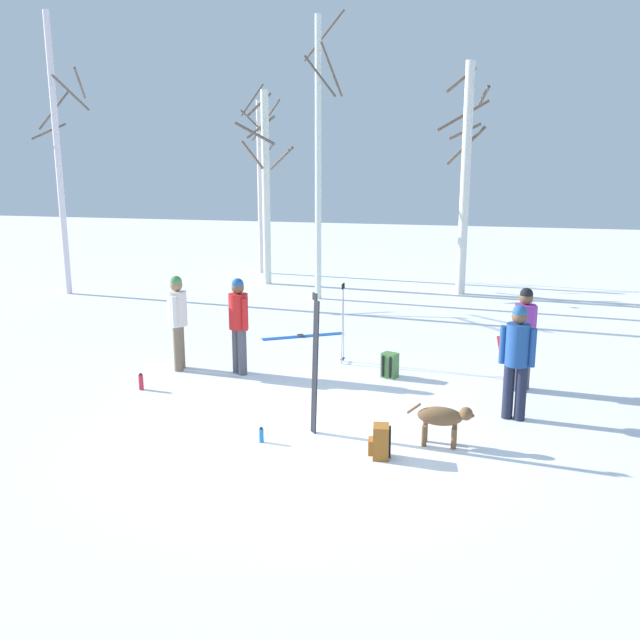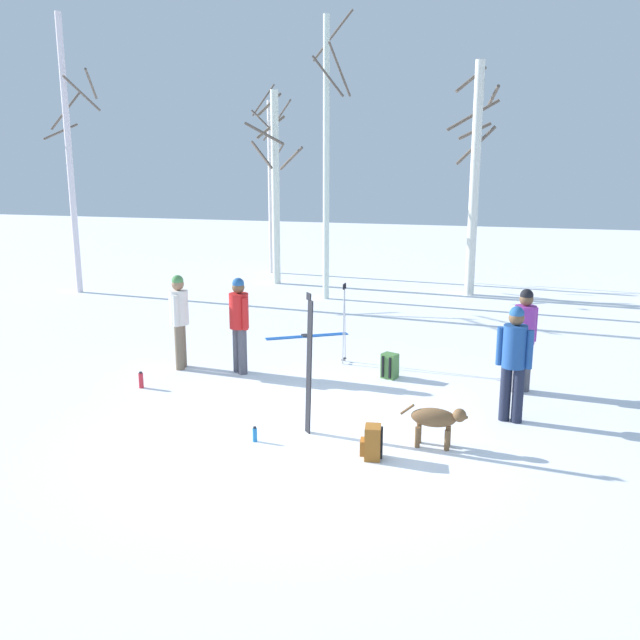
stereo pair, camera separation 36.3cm
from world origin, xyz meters
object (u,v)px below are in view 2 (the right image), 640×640
Objects in this scene: ski_pair_lying_1 at (507,350)px; birch_tree_3 at (327,156)px; birch_tree_0 at (70,153)px; birch_tree_4 at (475,175)px; person_3 at (514,356)px; dog at (437,419)px; ski_poles_0 at (344,321)px; ski_pair_planted_0 at (309,365)px; birch_tree_1 at (271,182)px; water_bottle_1 at (255,435)px; water_bottle_0 at (141,380)px; backpack_2 at (372,443)px; person_1 at (239,319)px; ski_pair_lying_0 at (307,336)px; person_0 at (524,334)px; person_2 at (179,316)px; backpack_1 at (390,366)px; birch_tree_2 at (275,184)px.

ski_pair_lying_1 is 7.26m from birch_tree_3.
birch_tree_0 is 1.20× the size of birch_tree_4.
person_3 is 1.92× the size of dog.
ski_poles_0 is at bearing 143.19° from person_3.
ski_pair_planted_0 is 0.34× the size of birch_tree_1.
water_bottle_1 is 0.03× the size of birch_tree_0.
water_bottle_0 reaches higher than water_bottle_1.
person_3 is at bearing 0.27° from water_bottle_0.
water_bottle_0 is (-5.00, 1.19, -0.25)m from dog.
ski_pair_planted_0 is at bearing -155.70° from person_3.
birch_tree_4 is (10.60, 2.47, -0.55)m from birch_tree_0.
ski_pair_lying_1 is at bearing 74.01° from backpack_2.
dog is (3.70, -2.40, -0.59)m from person_1.
ski_poles_0 is at bearing -54.53° from ski_pair_lying_0.
person_0 is 1.00× the size of person_2.
birch_tree_1 is at bearing 118.88° from backpack_1.
water_bottle_1 is 0.03× the size of birch_tree_3.
water_bottle_0 is at bearing 157.34° from backpack_2.
dog is 12.74m from birch_tree_2.
person_2 is (-5.96, -0.22, 0.00)m from person_0.
birch_tree_0 is at bearing 157.31° from ski_pair_lying_0.
ski_pair_planted_0 is at bearing -117.11° from ski_pair_lying_1.
ski_pair_planted_0 reaches higher than person_1.
birch_tree_3 is at bearing 107.59° from backpack_2.
backpack_2 is at bearing -36.03° from person_2.
birch_tree_2 is at bearing 120.21° from backpack_1.
backpack_1 is (2.63, 0.38, -0.77)m from person_1.
water_bottle_0 is (-0.15, -1.20, -0.85)m from person_2.
person_0 is at bearing -52.91° from birch_tree_1.
ski_poles_0 is (-2.94, -1.68, 0.79)m from ski_pair_lying_1.
dog is 0.97m from backpack_2.
water_bottle_0 is (-1.30, -1.21, -0.85)m from person_1.
person_2 is 9.86m from birch_tree_4.
birch_tree_2 is at bearing 28.95° from birch_tree_0.
water_bottle_1 is 0.04× the size of birch_tree_2.
birch_tree_2 is (-5.87, 11.02, 2.57)m from dog.
birch_tree_3 is (-4.81, 7.97, 2.77)m from person_3.
person_3 is 12.10m from birch_tree_2.
ski_pair_lying_0 is (-1.51, 5.16, -0.99)m from ski_pair_planted_0.
ski_poles_0 is at bearing 95.00° from ski_pair_planted_0.
ski_poles_0 reaches higher than backpack_2.
birch_tree_1 is (-5.88, 13.44, 2.70)m from backpack_2.
birch_tree_1 is (-7.75, 10.25, 1.93)m from person_0.
ski_pair_lying_0 is at bearing -66.33° from birch_tree_1.
ski_poles_0 is at bearing -64.01° from birch_tree_1.
person_1 is at bearing -74.34° from birch_tree_1.
person_0 is at bearing 2.50° from person_1.
birch_tree_0 is at bearing 140.19° from person_1.
person_2 is at bearing -83.22° from birch_tree_2.
dog is 0.60× the size of ski_poles_0.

